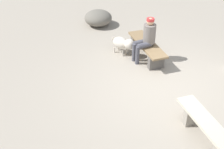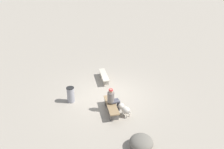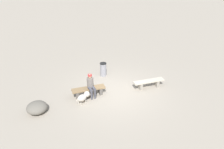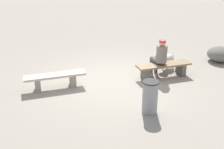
% 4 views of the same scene
% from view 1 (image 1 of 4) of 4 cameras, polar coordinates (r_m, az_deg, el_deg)
% --- Properties ---
extents(ground, '(210.00, 210.00, 0.06)m').
position_cam_1_polar(ground, '(7.38, 9.63, -2.61)').
color(ground, '#9E9384').
extents(bench_left, '(1.74, 0.42, 0.42)m').
position_cam_1_polar(bench_left, '(6.00, 17.48, -9.66)').
color(bench_left, gray).
rests_on(bench_left, ground).
extents(bench_right, '(1.72, 0.49, 0.43)m').
position_cam_1_polar(bench_right, '(8.41, 6.55, 4.99)').
color(bench_right, '#605B56').
rests_on(bench_right, ground).
extents(seated_person, '(0.39, 0.62, 1.20)m').
position_cam_1_polar(seated_person, '(8.10, 6.49, 7.02)').
color(seated_person, slate).
rests_on(seated_person, ground).
extents(dog, '(0.72, 0.58, 0.53)m').
position_cam_1_polar(dog, '(8.49, 2.15, 5.86)').
color(dog, beige).
rests_on(dog, ground).
extents(boulder, '(1.14, 1.14, 0.51)m').
position_cam_1_polar(boulder, '(10.38, -2.61, 10.56)').
color(boulder, '#6B665B').
rests_on(boulder, ground).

